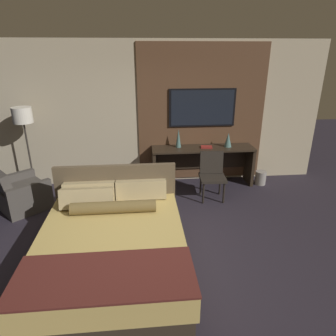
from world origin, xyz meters
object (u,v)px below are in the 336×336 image
(floor_lamp, at_px, (24,122))
(vase_short, at_px, (228,140))
(tv, at_px, (202,108))
(desk_chair, at_px, (212,172))
(desk, at_px, (202,159))
(bed, at_px, (112,245))
(waste_bin, at_px, (260,178))
(book, at_px, (206,147))
(vase_tall, at_px, (178,138))
(armchair_by_window, at_px, (21,194))

(floor_lamp, xyz_separation_m, vase_short, (3.81, 0.11, -0.46))
(tv, bearing_deg, floor_lamp, -174.31)
(desk_chair, bearing_deg, desk, 98.66)
(desk, bearing_deg, bed, -124.23)
(floor_lamp, bearing_deg, waste_bin, -0.31)
(vase_short, distance_m, book, 0.46)
(desk, distance_m, floor_lamp, 3.42)
(vase_tall, bearing_deg, desk, -4.44)
(desk, xyz_separation_m, vase_short, (0.50, -0.02, 0.39))
(desk, bearing_deg, vase_tall, 175.56)
(tv, distance_m, floor_lamp, 3.33)
(armchair_by_window, bearing_deg, bed, -174.74)
(vase_tall, relative_size, waste_bin, 1.31)
(desk, xyz_separation_m, vase_tall, (-0.49, 0.04, 0.43))
(tv, xyz_separation_m, desk_chair, (0.06, -0.82, -1.03))
(vase_tall, distance_m, waste_bin, 1.90)
(floor_lamp, bearing_deg, desk_chair, -8.33)
(vase_short, bearing_deg, waste_bin, -10.57)
(desk_chair, relative_size, waste_bin, 3.10)
(tv, bearing_deg, armchair_by_window, -164.23)
(vase_short, height_order, waste_bin, vase_short)
(desk_chair, relative_size, armchair_by_window, 0.82)
(waste_bin, bearing_deg, book, 175.07)
(tv, height_order, waste_bin, tv)
(vase_tall, bearing_deg, desk_chair, -50.53)
(waste_bin, bearing_deg, desk_chair, -157.86)
(floor_lamp, bearing_deg, book, 1.26)
(tv, relative_size, desk_chair, 1.52)
(tv, relative_size, vase_short, 4.68)
(bed, distance_m, tv, 3.32)
(bed, bearing_deg, desk, 55.77)
(floor_lamp, bearing_deg, vase_tall, 3.43)
(vase_tall, bearing_deg, waste_bin, -6.51)
(desk, xyz_separation_m, waste_bin, (1.21, -0.16, -0.40))
(armchair_by_window, bearing_deg, vase_tall, -114.85)
(waste_bin, bearing_deg, bed, -141.65)
(bed, height_order, vase_tall, vase_tall)
(book, bearing_deg, armchair_by_window, -168.59)
(waste_bin, bearing_deg, vase_short, 169.43)
(vase_tall, relative_size, book, 1.51)
(vase_tall, bearing_deg, tv, 18.21)
(armchair_by_window, height_order, book, book)
(desk, height_order, tv, tv)
(bed, relative_size, desk_chair, 2.57)
(desk, xyz_separation_m, tv, (0.00, 0.20, 1.00))
(armchair_by_window, relative_size, floor_lamp, 0.63)
(vase_short, xyz_separation_m, book, (-0.44, -0.03, -0.13))
(bed, relative_size, desk, 1.10)
(desk_chair, distance_m, waste_bin, 1.30)
(desk, height_order, book, book)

